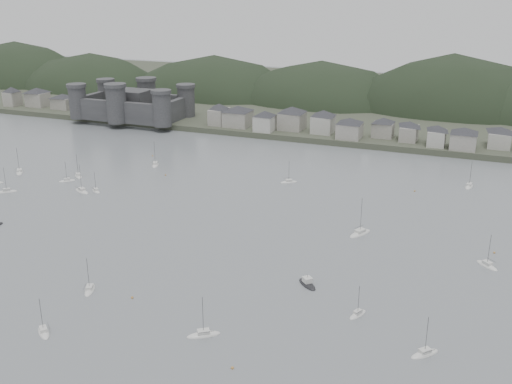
% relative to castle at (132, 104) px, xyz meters
% --- Properties ---
extents(ground, '(900.00, 900.00, 0.00)m').
position_rel_castle_xyz_m(ground, '(120.00, -179.80, -10.96)').
color(ground, slate).
rests_on(ground, ground).
extents(far_shore_land, '(900.00, 250.00, 3.00)m').
position_rel_castle_xyz_m(far_shore_land, '(120.00, 115.20, -9.46)').
color(far_shore_land, '#383D2D').
rests_on(far_shore_land, ground).
extents(forested_ridge, '(851.55, 103.94, 102.57)m').
position_rel_castle_xyz_m(forested_ridge, '(124.83, 89.60, -22.25)').
color(forested_ridge, black).
rests_on(forested_ridge, ground).
extents(castle, '(66.00, 43.00, 20.00)m').
position_rel_castle_xyz_m(castle, '(0.00, 0.00, 0.00)').
color(castle, '#353638').
rests_on(castle, far_shore_land).
extents(waterfront_town, '(451.48, 28.46, 12.92)m').
position_rel_castle_xyz_m(waterfront_town, '(170.59, 3.54, -2.30)').
color(waterfront_town, gray).
rests_on(waterfront_town, far_shore_land).
extents(sailboat_lead, '(6.85, 6.24, 9.65)m').
position_rel_castle_xyz_m(sailboat_lead, '(104.61, -199.08, -10.78)').
color(sailboat_lead, silver).
rests_on(sailboat_lead, ground).
extents(moored_fleet, '(248.88, 142.95, 13.34)m').
position_rel_castle_xyz_m(moored_fleet, '(114.45, -121.65, -10.79)').
color(moored_fleet, silver).
rests_on(moored_fleet, ground).
extents(motor_launch_near, '(7.45, 7.33, 3.84)m').
position_rel_castle_xyz_m(motor_launch_near, '(154.63, -154.02, -10.67)').
color(motor_launch_near, black).
rests_on(motor_launch_near, ground).
extents(mooring_buoys, '(166.82, 136.44, 0.70)m').
position_rel_castle_xyz_m(mooring_buoys, '(113.12, -122.75, -10.81)').
color(mooring_buoys, '#B27D3B').
rests_on(mooring_buoys, ground).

